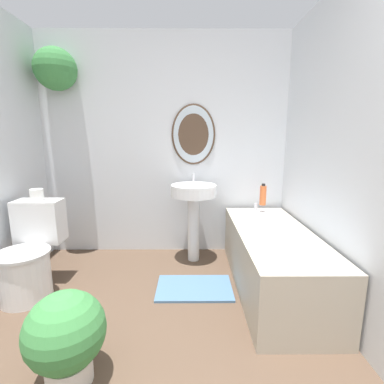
% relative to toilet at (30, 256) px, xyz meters
% --- Properties ---
extents(wall_back, '(2.79, 0.42, 2.40)m').
position_rel_toilet_xyz_m(wall_back, '(0.90, 0.92, 1.00)').
color(wall_back, silver).
rests_on(wall_back, ground_plane).
extents(wall_right, '(0.06, 2.84, 2.40)m').
position_rel_toilet_xyz_m(wall_right, '(2.43, -0.44, 0.87)').
color(wall_right, silver).
rests_on(wall_right, ground_plane).
extents(toilet, '(0.42, 0.62, 0.76)m').
position_rel_toilet_xyz_m(toilet, '(0.00, 0.00, 0.00)').
color(toilet, white).
rests_on(toilet, ground_plane).
extents(pedestal_sink, '(0.47, 0.47, 0.92)m').
position_rel_toilet_xyz_m(pedestal_sink, '(1.38, 0.64, 0.31)').
color(pedestal_sink, white).
rests_on(pedestal_sink, ground_plane).
extents(bathtub, '(0.63, 1.58, 0.60)m').
position_rel_toilet_xyz_m(bathtub, '(2.06, 0.08, -0.06)').
color(bathtub, '#B2A893').
rests_on(bathtub, ground_plane).
extents(shampoo_bottle, '(0.07, 0.07, 0.23)m').
position_rel_toilet_xyz_m(shampoo_bottle, '(2.12, 0.69, 0.37)').
color(shampoo_bottle, '#DB6633').
rests_on(shampoo_bottle, bathtub).
extents(potted_plant, '(0.42, 0.42, 0.52)m').
position_rel_toilet_xyz_m(potted_plant, '(0.69, -0.90, -0.04)').
color(potted_plant, silver).
rests_on(potted_plant, ground_plane).
extents(bath_mat, '(0.65, 0.43, 0.02)m').
position_rel_toilet_xyz_m(bath_mat, '(1.38, 0.04, -0.32)').
color(bath_mat, '#4C7093').
rests_on(bath_mat, ground_plane).
extents(toilet_paper_roll, '(0.11, 0.11, 0.10)m').
position_rel_toilet_xyz_m(toilet_paper_roll, '(-0.00, 0.20, 0.48)').
color(toilet_paper_roll, white).
rests_on(toilet_paper_roll, toilet).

